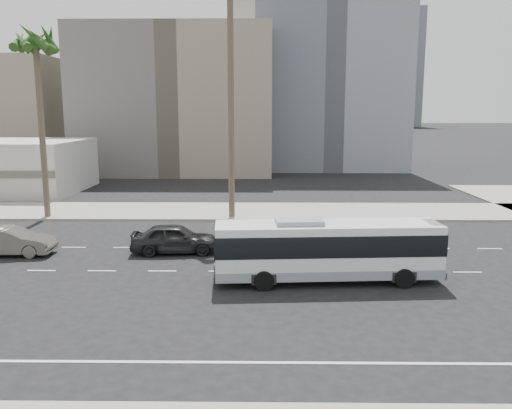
{
  "coord_description": "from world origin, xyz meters",
  "views": [
    {
      "loc": [
        -1.07,
        -24.76,
        7.76
      ],
      "look_at": [
        -1.42,
        4.0,
        2.65
      ],
      "focal_mm": 36.72,
      "sensor_mm": 36.0,
      "label": 1
    }
  ],
  "objects_px": {
    "city_bus": "(327,249)",
    "car_a": "(175,238)",
    "palm_mid": "(36,46)",
    "car_b": "(10,241)"
  },
  "relations": [
    {
      "from": "city_bus",
      "to": "car_a",
      "type": "relative_size",
      "value": 2.16
    },
    {
      "from": "car_a",
      "to": "palm_mid",
      "type": "bearing_deg",
      "value": 44.88
    },
    {
      "from": "city_bus",
      "to": "palm_mid",
      "type": "height_order",
      "value": "palm_mid"
    },
    {
      "from": "city_bus",
      "to": "car_b",
      "type": "height_order",
      "value": "city_bus"
    },
    {
      "from": "city_bus",
      "to": "car_a",
      "type": "xyz_separation_m",
      "value": [
        -7.85,
        4.87,
        -0.73
      ]
    },
    {
      "from": "car_a",
      "to": "car_b",
      "type": "bearing_deg",
      "value": 89.41
    },
    {
      "from": "city_bus",
      "to": "car_b",
      "type": "xyz_separation_m",
      "value": [
        -16.8,
        4.28,
        -0.79
      ]
    },
    {
      "from": "city_bus",
      "to": "car_b",
      "type": "distance_m",
      "value": 17.35
    },
    {
      "from": "car_a",
      "to": "car_b",
      "type": "xyz_separation_m",
      "value": [
        -8.95,
        -0.59,
        -0.05
      ]
    },
    {
      "from": "car_a",
      "to": "palm_mid",
      "type": "height_order",
      "value": "palm_mid"
    }
  ]
}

